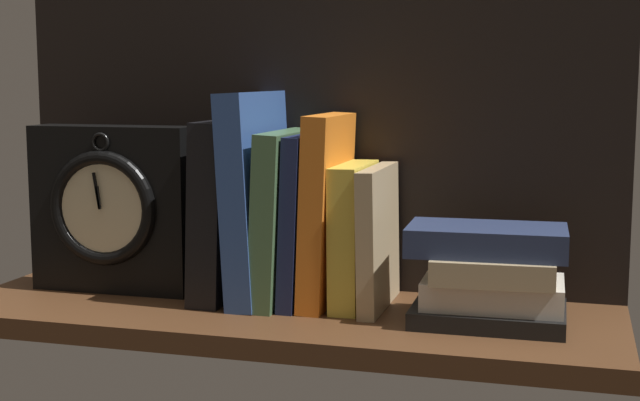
# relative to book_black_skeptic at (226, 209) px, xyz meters

# --- Properties ---
(ground_plane) EXTENTS (0.81, 0.27, 0.03)m
(ground_plane) POSITION_rel_book_black_skeptic_xyz_m (0.09, -0.04, -0.12)
(ground_plane) COLOR #4C2D19
(back_panel) EXTENTS (0.81, 0.01, 0.40)m
(back_panel) POSITION_rel_book_black_skeptic_xyz_m (0.09, 0.09, 0.09)
(back_panel) COLOR black
(back_panel) RESTS_ON ground_plane
(book_black_skeptic) EXTENTS (0.05, 0.16, 0.22)m
(book_black_skeptic) POSITION_rel_book_black_skeptic_xyz_m (0.00, 0.00, 0.00)
(book_black_skeptic) COLOR black
(book_black_skeptic) RESTS_ON ground_plane
(book_blue_modern) EXTENTS (0.05, 0.17, 0.26)m
(book_blue_modern) POSITION_rel_book_black_skeptic_xyz_m (0.04, 0.00, 0.02)
(book_blue_modern) COLOR #2D4C8E
(book_blue_modern) RESTS_ON ground_plane
(book_green_romantic) EXTENTS (0.04, 0.16, 0.21)m
(book_green_romantic) POSITION_rel_book_black_skeptic_xyz_m (0.08, 0.00, -0.01)
(book_green_romantic) COLOR #476B44
(book_green_romantic) RESTS_ON ground_plane
(book_navy_bierce) EXTENTS (0.03, 0.15, 0.21)m
(book_navy_bierce) POSITION_rel_book_black_skeptic_xyz_m (0.10, 0.00, -0.01)
(book_navy_bierce) COLOR #192147
(book_navy_bierce) RESTS_ON ground_plane
(book_orange_pandolfini) EXTENTS (0.04, 0.14, 0.23)m
(book_orange_pandolfini) POSITION_rel_book_black_skeptic_xyz_m (0.13, 0.00, 0.00)
(book_orange_pandolfini) COLOR orange
(book_orange_pandolfini) RESTS_ON ground_plane
(book_yellow_seinlanguage) EXTENTS (0.04, 0.13, 0.17)m
(book_yellow_seinlanguage) POSITION_rel_book_black_skeptic_xyz_m (0.17, 0.00, -0.03)
(book_yellow_seinlanguage) COLOR gold
(book_yellow_seinlanguage) RESTS_ON ground_plane
(book_tan_shortstories) EXTENTS (0.02, 0.15, 0.17)m
(book_tan_shortstories) POSITION_rel_book_black_skeptic_xyz_m (0.20, 0.00, -0.03)
(book_tan_shortstories) COLOR tan
(book_tan_shortstories) RESTS_ON ground_plane
(framed_clock) EXTENTS (0.21, 0.07, 0.21)m
(framed_clock) POSITION_rel_book_black_skeptic_xyz_m (-0.15, -0.01, -0.00)
(framed_clock) COLOR black
(framed_clock) RESTS_ON ground_plane
(book_stack_side) EXTENTS (0.18, 0.13, 0.11)m
(book_stack_side) POSITION_rel_book_black_skeptic_xyz_m (0.33, -0.04, -0.06)
(book_stack_side) COLOR black
(book_stack_side) RESTS_ON ground_plane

